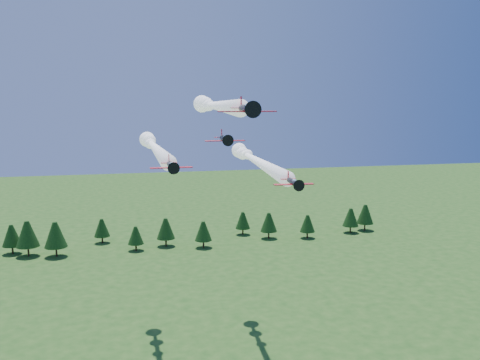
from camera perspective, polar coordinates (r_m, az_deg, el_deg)
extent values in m
cylinder|color=black|center=(71.77, 0.70, 7.60)|extent=(1.22, 5.74, 1.06)
cone|color=black|center=(68.52, 1.26, 7.55)|extent=(1.08, 0.98, 1.06)
cone|color=black|center=(67.90, 1.37, 7.53)|extent=(0.48, 0.49, 0.47)
cylinder|color=black|center=(67.72, 1.40, 7.53)|extent=(2.22, 0.10, 2.22)
cube|color=red|center=(71.37, 0.76, 7.32)|extent=(7.86, 1.65, 0.13)
cube|color=red|center=(75.45, 0.12, 7.70)|extent=(3.09, 0.98, 0.07)
cube|color=red|center=(75.55, 0.10, 8.35)|extent=(0.12, 1.01, 1.53)
ellipsoid|color=#90C4DF|center=(70.83, 0.85, 7.93)|extent=(0.80, 1.29, 0.66)
sphere|color=white|center=(108.52, -3.28, 7.99)|extent=(2.30, 2.30, 2.30)
sphere|color=white|center=(113.16, -3.60, 8.02)|extent=(3.00, 3.00, 3.00)
sphere|color=white|center=(117.79, -3.89, 8.05)|extent=(3.70, 3.70, 3.70)
cylinder|color=black|center=(80.77, -7.36, 1.55)|extent=(0.95, 4.63, 0.86)
cone|color=black|center=(78.11, -7.14, 1.30)|extent=(0.87, 0.79, 0.86)
cone|color=black|center=(77.61, -7.10, 1.26)|extent=(0.38, 0.39, 0.38)
cylinder|color=black|center=(77.46, -7.09, 1.24)|extent=(1.80, 0.07, 1.80)
cube|color=red|center=(80.47, -7.33, 1.32)|extent=(6.35, 1.28, 0.10)
cube|color=red|center=(83.76, -7.59, 1.83)|extent=(2.49, 0.78, 0.06)
cube|color=red|center=(83.77, -7.60, 2.30)|extent=(0.09, 0.81, 1.24)
ellipsoid|color=#90C4DF|center=(79.97, -7.30, 1.72)|extent=(0.64, 1.04, 0.53)
sphere|color=white|center=(121.56, -9.50, 3.91)|extent=(2.30, 2.30, 2.30)
sphere|color=white|center=(126.87, -9.67, 4.11)|extent=(3.00, 3.00, 3.00)
sphere|color=white|center=(132.17, -9.84, 4.29)|extent=(3.70, 3.70, 3.70)
cylinder|color=black|center=(84.21, 5.69, -0.23)|extent=(1.08, 4.66, 0.86)
cone|color=black|center=(81.65, 6.18, -0.52)|extent=(0.89, 0.81, 0.86)
cone|color=black|center=(81.16, 6.28, -0.58)|extent=(0.40, 0.40, 0.38)
cylinder|color=black|center=(81.02, 6.31, -0.60)|extent=(1.80, 0.12, 1.80)
cube|color=red|center=(83.93, 5.74, -0.45)|extent=(6.39, 1.47, 0.10)
cube|color=red|center=(87.11, 5.16, 0.11)|extent=(2.52, 0.85, 0.06)
cube|color=red|center=(87.09, 5.15, 0.56)|extent=(0.12, 0.82, 1.24)
ellipsoid|color=#90C4DF|center=(83.43, 5.83, -0.08)|extent=(0.67, 1.06, 0.53)
sphere|color=white|center=(123.45, 0.72, 2.68)|extent=(2.30, 2.30, 2.30)
sphere|color=white|center=(128.58, 0.30, 2.93)|extent=(3.00, 3.00, 3.00)
sphere|color=white|center=(133.73, -0.09, 3.15)|extent=(3.70, 3.70, 3.70)
cylinder|color=black|center=(89.16, -1.65, 4.41)|extent=(1.05, 4.89, 0.90)
cone|color=black|center=(86.37, -1.36, 4.27)|extent=(0.93, 0.84, 0.90)
cone|color=black|center=(85.84, -1.30, 4.24)|extent=(0.41, 0.42, 0.40)
cylinder|color=black|center=(85.68, -1.28, 4.23)|extent=(1.89, 0.10, 1.89)
cube|color=red|center=(88.82, -1.62, 4.21)|extent=(6.69, 1.43, 0.11)
cube|color=red|center=(92.30, -1.97, 4.59)|extent=(2.63, 0.85, 0.06)
cube|color=red|center=(92.34, -1.98, 5.03)|extent=(0.11, 0.86, 1.30)
ellipsoid|color=#90C4DF|center=(88.33, -1.57, 4.60)|extent=(0.68, 1.10, 0.56)
cylinder|color=#382314|center=(202.80, 3.08, -5.86)|extent=(0.60, 0.60, 2.74)
cone|color=black|center=(201.62, 3.09, -4.51)|extent=(6.25, 6.25, 7.03)
cylinder|color=#382314|center=(208.01, 0.30, -5.51)|extent=(0.60, 0.60, 2.48)
cone|color=black|center=(206.96, 0.30, -4.32)|extent=(5.67, 5.67, 6.38)
cylinder|color=#382314|center=(190.17, -19.00, -7.24)|extent=(0.60, 0.60, 3.30)
cone|color=black|center=(188.68, -19.09, -5.52)|extent=(7.53, 7.53, 8.48)
cylinder|color=#382314|center=(215.34, 11.68, -5.16)|extent=(0.60, 0.60, 2.71)
cone|color=black|center=(214.24, 11.72, -3.91)|extent=(6.20, 6.20, 6.97)
cylinder|color=#382314|center=(202.66, -14.47, -6.18)|extent=(0.60, 0.60, 2.50)
cone|color=black|center=(201.57, -14.52, -4.95)|extent=(5.71, 5.71, 6.42)
cylinder|color=#382314|center=(190.29, -11.03, -7.05)|extent=(0.60, 0.60, 2.39)
cone|color=black|center=(189.18, -11.07, -5.81)|extent=(5.46, 5.46, 6.14)
cylinder|color=#382314|center=(204.53, 7.19, -5.82)|extent=(0.60, 0.60, 2.49)
cone|color=black|center=(203.46, 7.21, -4.61)|extent=(5.68, 5.68, 6.40)
cylinder|color=#382314|center=(198.72, -23.09, -6.86)|extent=(0.60, 0.60, 2.82)
cone|color=black|center=(197.48, -23.18, -5.45)|extent=(6.45, 6.45, 7.25)
cylinder|color=#382314|center=(220.13, 13.16, -4.88)|extent=(0.60, 0.60, 2.91)
cone|color=black|center=(218.98, 13.21, -3.56)|extent=(6.65, 6.65, 7.48)
cylinder|color=#382314|center=(190.83, -3.92, -6.82)|extent=(0.60, 0.60, 2.64)
cone|color=black|center=(189.62, -3.93, -5.45)|extent=(6.04, 6.04, 6.80)
cylinder|color=#382314|center=(193.85, -21.64, -7.08)|extent=(0.60, 0.60, 3.36)
cone|color=black|center=(192.36, -21.74, -5.36)|extent=(7.67, 7.67, 8.63)
cylinder|color=#382314|center=(193.95, -7.90, -6.60)|extent=(0.60, 0.60, 2.84)
cone|color=black|center=(192.67, -7.93, -5.14)|extent=(6.49, 6.49, 7.30)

